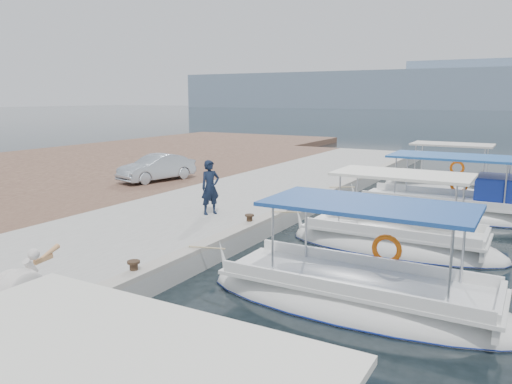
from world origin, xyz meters
TOP-DOWN VIEW (x-y plane):
  - ground at (0.00, 0.00)m, footprint 400.00×400.00m
  - concrete_quay at (-3.00, 5.00)m, footprint 6.00×40.00m
  - quay_curb at (-0.22, 5.00)m, footprint 0.44×40.00m
  - cobblestone_strip at (-8.00, 5.00)m, footprint 4.00×40.00m
  - fishing_caique_b at (4.05, -1.58)m, footprint 6.93×2.31m
  - fishing_caique_c at (3.69, 2.83)m, footprint 6.20×2.12m
  - fishing_caique_d at (4.36, 8.01)m, footprint 7.33×2.51m
  - fishing_caique_e at (3.52, 13.08)m, footprint 5.86×2.06m
  - mooring_bollards at (-0.35, 1.50)m, footprint 0.28×20.28m
  - pelican at (-0.61, -6.02)m, footprint 0.64×1.48m
  - fisherman at (-2.19, 2.11)m, footprint 0.69×0.78m
  - parked_car at (-8.22, 6.46)m, footprint 2.12×3.88m

SIDE VIEW (x-z plane):
  - ground at x=0.00m, z-range 0.00..0.00m
  - fishing_caique_b at x=4.05m, z-range -1.29..1.54m
  - fishing_caique_c at x=3.69m, z-range -1.29..1.54m
  - fishing_caique_e at x=3.52m, z-range -1.29..1.54m
  - fishing_caique_d at x=4.36m, z-range -1.23..1.60m
  - concrete_quay at x=-3.00m, z-range 0.00..0.50m
  - cobblestone_strip at x=-8.00m, z-range 0.00..0.50m
  - quay_curb at x=-0.22m, z-range 0.50..0.62m
  - mooring_bollards at x=-0.35m, z-range 0.53..0.86m
  - pelican at x=-0.61m, z-range 0.52..1.66m
  - parked_car at x=-8.22m, z-range 0.50..1.71m
  - fisherman at x=-2.19m, z-range 0.50..2.30m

